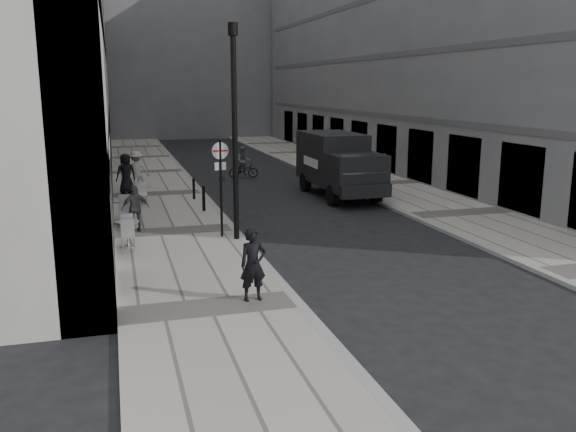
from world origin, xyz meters
The scene contains 19 objects.
ground centered at (0.00, 0.00, 0.00)m, with size 120.00×120.00×0.00m, color black.
sidewalk centered at (-2.00, 18.00, 0.06)m, with size 4.00×60.00×0.12m, color #A9A299.
far_sidewalk centered at (9.00, 18.00, 0.06)m, with size 4.00×60.00×0.12m, color #A9A299.
building_left centered at (-6.00, 24.50, 9.00)m, with size 4.00×45.00×18.00m, color beige.
building_right centered at (14.00, 24.50, 10.00)m, with size 6.00×45.00×20.00m, color slate.
building_far centered at (1.50, 56.00, 11.00)m, with size 24.00×16.00×22.00m, color slate.
walking_man centered at (-0.96, 2.88, 0.96)m, with size 0.62×0.40×1.69m, color black.
sign_post centered at (-0.60, 9.09, 2.16)m, with size 0.54×0.13×3.18m.
lamppost centered at (-0.20, 8.65, 3.85)m, with size 0.30×0.30×6.71m.
bollard_near centered at (-0.56, 13.42, 0.59)m, with size 0.12×0.12×0.93m, color black.
bollard_far centered at (-0.60, 16.12, 0.54)m, with size 0.11×0.11×0.85m, color black.
panel_van centered at (5.87, 15.61, 1.60)m, with size 2.27×6.05×2.84m.
cyclist centered at (2.93, 22.43, 0.67)m, with size 1.66×0.78×1.72m.
pedestrian_a centered at (-3.27, 10.61, 0.92)m, with size 0.93×0.39×1.59m, color #505055.
pedestrian_b centered at (-2.87, 19.44, 1.04)m, with size 1.19×0.68×1.83m, color #B4ADA6.
pedestrian_c centered at (-3.39, 18.38, 1.04)m, with size 0.90×0.58×1.83m, color black.
cafe_table_near centered at (-3.60, 12.05, 0.60)m, with size 0.74×1.67×0.95m.
cafe_table_mid centered at (-3.60, 8.60, 0.59)m, with size 0.73×1.64×0.94m.
cafe_table_far centered at (-2.80, 15.91, 0.53)m, with size 0.63×1.42×0.81m.
Camera 1 is at (-3.87, -10.17, 4.96)m, focal length 38.00 mm.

